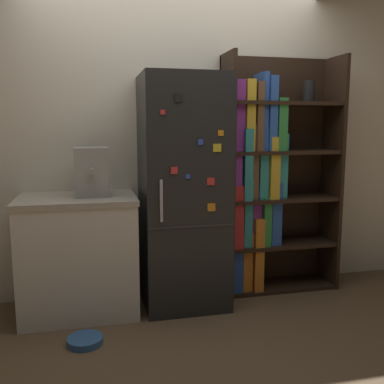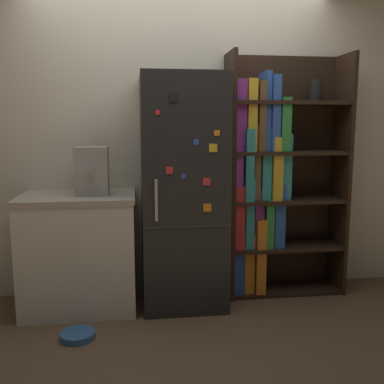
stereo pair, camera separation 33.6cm
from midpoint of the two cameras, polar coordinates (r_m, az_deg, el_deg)
ground_plane at (r=3.49m, az=1.97°, el=-15.30°), size 16.00×16.00×0.00m
wall_back at (r=3.66m, az=0.84°, el=6.86°), size 8.00×0.05×2.60m
refrigerator at (r=3.37m, az=1.65°, el=-0.06°), size 0.65×0.64×1.81m
bookshelf at (r=3.69m, az=12.63°, el=1.36°), size 1.00×0.37×2.01m
kitchen_counter at (r=3.44m, az=-12.01°, el=-7.79°), size 0.87×0.62×0.90m
espresso_machine at (r=3.31m, az=-10.37°, el=2.79°), size 0.24×0.28×0.36m
pet_bowl at (r=3.10m, az=-11.89°, el=-18.19°), size 0.23×0.23×0.05m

